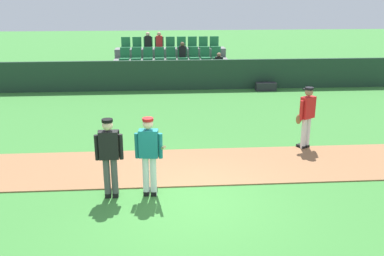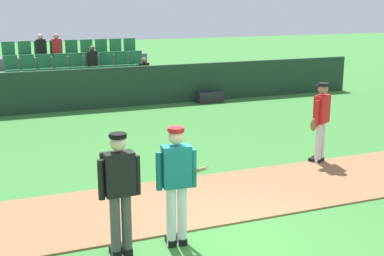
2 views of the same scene
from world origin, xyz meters
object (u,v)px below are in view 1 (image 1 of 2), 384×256
object	(u,v)px
batter_teal_jersey	(149,154)
umpire_home_plate	(109,154)
runner_red_jersey	(306,116)
equipment_bag	(266,87)

from	to	relation	value
batter_teal_jersey	umpire_home_plate	size ratio (longest dim) A/B	1.00
runner_red_jersey	equipment_bag	xyz separation A→B (m)	(0.65, 7.27, -0.78)
runner_red_jersey	umpire_home_plate	bearing A→B (deg)	-153.07
umpire_home_plate	runner_red_jersey	size ratio (longest dim) A/B	1.00
batter_teal_jersey	equipment_bag	distance (m)	11.04
batter_teal_jersey	equipment_bag	world-z (taller)	batter_teal_jersey
umpire_home_plate	runner_red_jersey	xyz separation A→B (m)	(5.10, 2.59, -0.04)
umpire_home_plate	equipment_bag	distance (m)	11.45
runner_red_jersey	batter_teal_jersey	bearing A→B (deg)	-148.80
equipment_bag	batter_teal_jersey	bearing A→B (deg)	-116.50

